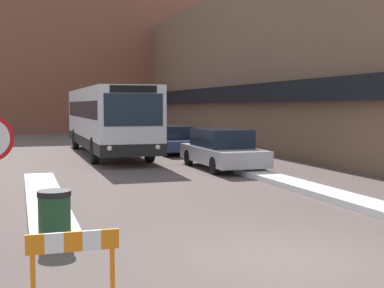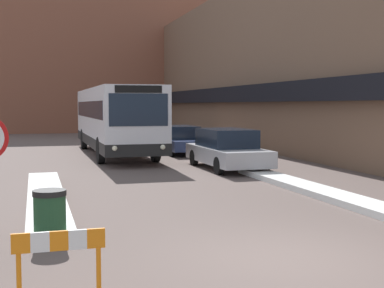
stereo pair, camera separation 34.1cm
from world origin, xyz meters
TOP-DOWN VIEW (x-y plane):
  - ground_plane at (0.00, 0.00)m, footprint 160.00×160.00m
  - building_row_right at (9.97, 24.00)m, footprint 5.50×60.00m
  - building_backdrop_far at (0.00, 43.68)m, footprint 26.00×8.00m
  - snow_bank_left at (-3.60, 6.38)m, footprint 0.90×8.76m
  - snow_bank_right at (3.60, 6.00)m, footprint 0.90×8.66m
  - city_bus at (-0.05, 18.69)m, footprint 2.61×12.58m
  - parked_car_front at (3.20, 11.65)m, footprint 1.94×4.88m
  - parked_car_middle at (3.20, 18.60)m, footprint 1.81×4.78m
  - trash_bin at (-3.62, 2.19)m, footprint 0.59×0.59m
  - construction_barricade at (-3.59, -0.97)m, footprint 1.10×0.06m

SIDE VIEW (x-z plane):
  - ground_plane at x=0.00m, z-range 0.00..0.00m
  - snow_bank_right at x=3.60m, z-range 0.00..0.17m
  - snow_bank_left at x=-3.60m, z-range 0.00..0.21m
  - trash_bin at x=-3.62m, z-range 0.00..0.95m
  - construction_barricade at x=-3.59m, z-range 0.20..1.14m
  - parked_car_middle at x=3.20m, z-range 0.01..1.39m
  - parked_car_front at x=3.20m, z-range 0.00..1.53m
  - city_bus at x=-0.05m, z-range 0.15..3.37m
  - building_row_right at x=9.97m, z-range -0.02..9.41m
  - building_backdrop_far at x=0.00m, z-range 0.00..12.92m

